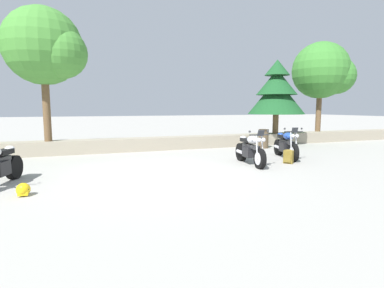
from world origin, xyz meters
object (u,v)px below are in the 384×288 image
(motorcycle_silver_centre, at_px, (250,150))
(leafy_tree_far_right, at_px, (324,72))
(rider_helmet, at_px, (23,190))
(motorcycle_blue_far_right, at_px, (286,145))
(leafy_tree_mid_left, at_px, (47,48))
(trash_bin, at_px, (264,139))
(pine_tree_mid_right, at_px, (277,91))
(rider_backpack, at_px, (288,156))

(motorcycle_silver_centre, xyz_separation_m, leafy_tree_far_right, (7.23, 4.60, 3.28))
(leafy_tree_far_right, bearing_deg, rider_helmet, -156.02)
(motorcycle_silver_centre, xyz_separation_m, rider_helmet, (-6.33, -1.43, -0.35))
(motorcycle_blue_far_right, distance_m, rider_helmet, 8.48)
(leafy_tree_mid_left, xyz_separation_m, leafy_tree_far_right, (13.44, 0.28, -0.30))
(trash_bin, bearing_deg, motorcycle_blue_far_right, -106.88)
(leafy_tree_mid_left, distance_m, pine_tree_mid_right, 10.39)
(leafy_tree_mid_left, distance_m, leafy_tree_far_right, 13.44)
(rider_helmet, distance_m, trash_bin, 10.20)
(motorcycle_blue_far_right, xyz_separation_m, pine_tree_mid_right, (2.20, 3.74, 2.17))
(rider_backpack, height_order, rider_helmet, rider_backpack)
(rider_helmet, bearing_deg, leafy_tree_mid_left, 88.81)
(rider_helmet, relative_size, leafy_tree_far_right, 0.06)
(rider_helmet, bearing_deg, pine_tree_mid_right, 29.15)
(rider_backpack, xyz_separation_m, trash_bin, (1.40, 3.58, 0.19))
(rider_backpack, height_order, leafy_tree_far_right, leafy_tree_far_right)
(motorcycle_blue_far_right, distance_m, rider_backpack, 1.11)
(motorcycle_silver_centre, relative_size, trash_bin, 2.40)
(leafy_tree_far_right, xyz_separation_m, trash_bin, (-4.53, -1.28, -3.33))
(rider_helmet, height_order, leafy_tree_mid_left, leafy_tree_mid_left)
(leafy_tree_mid_left, xyz_separation_m, pine_tree_mid_right, (10.30, 0.06, -1.40))
(rider_helmet, bearing_deg, rider_backpack, 8.69)
(leafy_tree_mid_left, relative_size, pine_tree_mid_right, 1.37)
(motorcycle_blue_far_right, bearing_deg, leafy_tree_mid_left, 155.56)
(motorcycle_silver_centre, height_order, rider_backpack, motorcycle_silver_centre)
(leafy_tree_mid_left, bearing_deg, leafy_tree_far_right, 1.20)
(motorcycle_blue_far_right, height_order, rider_backpack, motorcycle_blue_far_right)
(rider_helmet, xyz_separation_m, pine_tree_mid_right, (10.42, 5.81, 2.52))
(rider_backpack, height_order, pine_tree_mid_right, pine_tree_mid_right)
(pine_tree_mid_right, xyz_separation_m, trash_bin, (-1.39, -1.06, -2.22))
(pine_tree_mid_right, bearing_deg, leafy_tree_mid_left, -179.66)
(rider_helmet, relative_size, leafy_tree_mid_left, 0.06)
(motorcycle_blue_far_right, distance_m, pine_tree_mid_right, 4.85)
(motorcycle_blue_far_right, relative_size, leafy_tree_far_right, 0.42)
(pine_tree_mid_right, bearing_deg, leafy_tree_far_right, 4.04)
(motorcycle_blue_far_right, bearing_deg, rider_backpack, -123.12)
(pine_tree_mid_right, height_order, trash_bin, pine_tree_mid_right)
(rider_backpack, bearing_deg, leafy_tree_far_right, 39.36)
(pine_tree_mid_right, distance_m, trash_bin, 2.83)
(leafy_tree_mid_left, bearing_deg, rider_helmet, -91.19)
(rider_helmet, xyz_separation_m, trash_bin, (9.03, 4.75, 0.30))
(trash_bin, bearing_deg, leafy_tree_far_right, 15.81)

